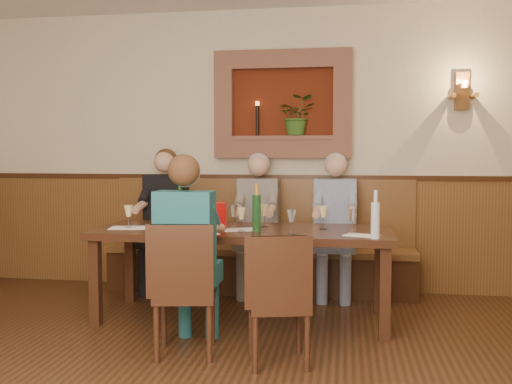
# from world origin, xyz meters

# --- Properties ---
(room_shell) EXTENTS (6.04, 6.04, 2.82)m
(room_shell) POSITION_xyz_m (0.00, 0.00, 1.89)
(room_shell) COLOR beige
(room_shell) RESTS_ON ground
(wainscoting) EXTENTS (6.02, 6.02, 1.15)m
(wainscoting) POSITION_xyz_m (0.00, -0.00, 0.59)
(wainscoting) COLOR brown
(wainscoting) RESTS_ON ground
(wall_niche) EXTENTS (1.36, 0.30, 1.06)m
(wall_niche) POSITION_xyz_m (0.24, 2.94, 1.81)
(wall_niche) COLOR #541B0C
(wall_niche) RESTS_ON ground
(wall_sconce) EXTENTS (0.25, 0.20, 0.35)m
(wall_sconce) POSITION_xyz_m (1.90, 2.93, 1.94)
(wall_sconce) COLOR brown
(wall_sconce) RESTS_ON ground
(dining_table) EXTENTS (2.40, 0.90, 0.75)m
(dining_table) POSITION_xyz_m (0.00, 1.85, 0.68)
(dining_table) COLOR black
(dining_table) RESTS_ON ground
(bench) EXTENTS (3.00, 0.45, 1.11)m
(bench) POSITION_xyz_m (0.00, 2.79, 0.33)
(bench) COLOR #381E0F
(bench) RESTS_ON ground
(chair_near_left) EXTENTS (0.47, 0.47, 0.91)m
(chair_near_left) POSITION_xyz_m (-0.24, 0.96, 0.27)
(chair_near_left) COLOR black
(chair_near_left) RESTS_ON ground
(chair_near_right) EXTENTS (0.46, 0.46, 0.86)m
(chair_near_right) POSITION_xyz_m (0.41, 0.89, 0.25)
(chair_near_right) COLOR black
(chair_near_right) RESTS_ON ground
(person_bench_left) EXTENTS (0.41, 0.51, 1.41)m
(person_bench_left) POSITION_xyz_m (-0.95, 2.69, 0.58)
(person_bench_left) COLOR black
(person_bench_left) RESTS_ON ground
(person_bench_mid) EXTENTS (0.40, 0.49, 1.37)m
(person_bench_mid) POSITION_xyz_m (-0.01, 2.69, 0.56)
(person_bench_mid) COLOR #5C5654
(person_bench_mid) RESTS_ON ground
(person_bench_right) EXTENTS (0.40, 0.49, 1.37)m
(person_bench_right) POSITION_xyz_m (0.73, 2.69, 0.57)
(person_bench_right) COLOR navy
(person_bench_right) RESTS_ON ground
(person_chair_front) EXTENTS (0.39, 0.48, 1.36)m
(person_chair_front) POSITION_xyz_m (-0.24, 1.07, 0.56)
(person_chair_front) COLOR navy
(person_chair_front) RESTS_ON ground
(spittoon_bucket) EXTENTS (0.23, 0.23, 0.22)m
(spittoon_bucket) POSITION_xyz_m (-0.22, 1.77, 0.86)
(spittoon_bucket) COLOR red
(spittoon_bucket) RESTS_ON dining_table
(wine_bottle_green_a) EXTENTS (0.08, 0.08, 0.38)m
(wine_bottle_green_a) POSITION_xyz_m (0.13, 1.72, 0.91)
(wine_bottle_green_a) COLOR #19471E
(wine_bottle_green_a) RESTS_ON dining_table
(wine_bottle_green_b) EXTENTS (0.09, 0.09, 0.38)m
(wine_bottle_green_b) POSITION_xyz_m (-0.57, 1.98, 0.90)
(wine_bottle_green_b) COLOR #19471E
(wine_bottle_green_b) RESTS_ON dining_table
(water_bottle) EXTENTS (0.07, 0.07, 0.35)m
(water_bottle) POSITION_xyz_m (1.04, 1.48, 0.89)
(water_bottle) COLOR silver
(water_bottle) RESTS_ON dining_table
(tasting_sheet_a) EXTENTS (0.35, 0.29, 0.00)m
(tasting_sheet_a) POSITION_xyz_m (-0.94, 1.76, 0.75)
(tasting_sheet_a) COLOR white
(tasting_sheet_a) RESTS_ON dining_table
(tasting_sheet_b) EXTENTS (0.33, 0.28, 0.00)m
(tasting_sheet_b) POSITION_xyz_m (-0.01, 1.79, 0.75)
(tasting_sheet_b) COLOR white
(tasting_sheet_b) RESTS_ON dining_table
(tasting_sheet_c) EXTENTS (0.30, 0.26, 0.00)m
(tasting_sheet_c) POSITION_xyz_m (0.95, 1.61, 0.75)
(tasting_sheet_c) COLOR white
(tasting_sheet_c) RESTS_ON dining_table
(tasting_sheet_d) EXTENTS (0.26, 0.19, 0.00)m
(tasting_sheet_d) POSITION_xyz_m (-0.25, 1.57, 0.75)
(tasting_sheet_d) COLOR white
(tasting_sheet_d) RESTS_ON dining_table
(wine_glass_0) EXTENTS (0.08, 0.08, 0.19)m
(wine_glass_0) POSITION_xyz_m (-0.94, 1.74, 0.85)
(wine_glass_0) COLOR #F3DD91
(wine_glass_0) RESTS_ON dining_table
(wine_glass_1) EXTENTS (0.08, 0.08, 0.19)m
(wine_glass_1) POSITION_xyz_m (-0.72, 1.92, 0.85)
(wine_glass_1) COLOR white
(wine_glass_1) RESTS_ON dining_table
(wine_glass_2) EXTENTS (0.08, 0.08, 0.19)m
(wine_glass_2) POSITION_xyz_m (-0.51, 1.61, 0.85)
(wine_glass_2) COLOR #F3DD91
(wine_glass_2) RESTS_ON dining_table
(wine_glass_3) EXTENTS (0.08, 0.08, 0.19)m
(wine_glass_3) POSITION_xyz_m (-0.30, 1.94, 0.85)
(wine_glass_3) COLOR white
(wine_glass_3) RESTS_ON dining_table
(wine_glass_4) EXTENTS (0.08, 0.08, 0.19)m
(wine_glass_4) POSITION_xyz_m (0.01, 1.70, 0.85)
(wine_glass_4) COLOR #F3DD91
(wine_glass_4) RESTS_ON dining_table
(wine_glass_5) EXTENTS (0.08, 0.08, 0.19)m
(wine_glass_5) POSITION_xyz_m (0.15, 1.99, 0.85)
(wine_glass_5) COLOR #F3DD91
(wine_glass_5) RESTS_ON dining_table
(wine_glass_6) EXTENTS (0.08, 0.08, 0.19)m
(wine_glass_6) POSITION_xyz_m (0.42, 1.60, 0.85)
(wine_glass_6) COLOR white
(wine_glass_6) RESTS_ON dining_table
(wine_glass_7) EXTENTS (0.08, 0.08, 0.19)m
(wine_glass_7) POSITION_xyz_m (0.65, 1.93, 0.85)
(wine_glass_7) COLOR #F3DD91
(wine_glass_7) RESTS_ON dining_table
(wine_glass_8) EXTENTS (0.08, 0.08, 0.19)m
(wine_glass_8) POSITION_xyz_m (0.88, 1.70, 0.85)
(wine_glass_8) COLOR white
(wine_glass_8) RESTS_ON dining_table
(wine_glass_9) EXTENTS (0.08, 0.08, 0.19)m
(wine_glass_9) POSITION_xyz_m (-0.20, 1.51, 0.85)
(wine_glass_9) COLOR #F3DD91
(wine_glass_9) RESTS_ON dining_table
(wine_glass_10) EXTENTS (0.08, 0.08, 0.19)m
(wine_glass_10) POSITION_xyz_m (-0.08, 1.87, 0.85)
(wine_glass_10) COLOR white
(wine_glass_10) RESTS_ON dining_table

